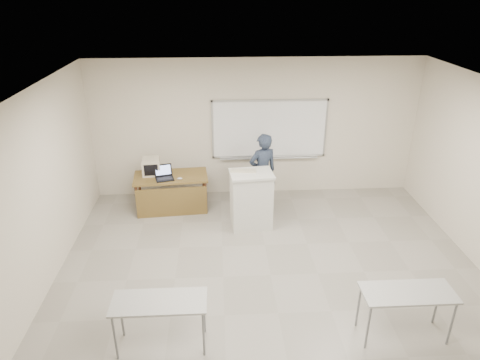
{
  "coord_description": "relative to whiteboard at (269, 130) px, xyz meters",
  "views": [
    {
      "loc": [
        -0.82,
        -4.77,
        4.36
      ],
      "look_at": [
        -0.43,
        2.2,
        1.13
      ],
      "focal_mm": 32.0,
      "sensor_mm": 36.0,
      "label": 1
    }
  ],
  "objects": [
    {
      "name": "floor",
      "position": [
        -0.3,
        -3.97,
        -1.49
      ],
      "size": [
        7.0,
        8.0,
        0.01
      ],
      "primitive_type": "cube",
      "color": "gray",
      "rests_on": "ground"
    },
    {
      "name": "whiteboard",
      "position": [
        0.0,
        0.0,
        0.0
      ],
      "size": [
        2.48,
        0.1,
        1.31
      ],
      "color": "white",
      "rests_on": "floor"
    },
    {
      "name": "student_desks",
      "position": [
        -0.3,
        -5.32,
        -0.81
      ],
      "size": [
        4.4,
        2.2,
        0.73
      ],
      "color": "#AFAEA9",
      "rests_on": "floor"
    },
    {
      "name": "instructor_desk",
      "position": [
        -2.1,
        -0.78,
        -0.93
      ],
      "size": [
        1.49,
        0.75,
        0.75
      ],
      "rotation": [
        0.0,
        0.0,
        0.08
      ],
      "color": "brown",
      "rests_on": "floor"
    },
    {
      "name": "podium",
      "position": [
        -0.5,
        -1.47,
        -0.91
      ],
      "size": [
        0.8,
        0.58,
        1.13
      ],
      "rotation": [
        0.0,
        0.0,
        0.1
      ],
      "color": "silver",
      "rests_on": "floor"
    },
    {
      "name": "crt_monitor",
      "position": [
        -2.5,
        -0.54,
        -0.57
      ],
      "size": [
        0.36,
        0.41,
        0.34
      ],
      "rotation": [
        0.0,
        0.0,
        0.1
      ],
      "color": "#BEB59B",
      "rests_on": "instructor_desk"
    },
    {
      "name": "laptop",
      "position": [
        -2.2,
        -0.79,
        -0.67
      ],
      "size": [
        0.35,
        0.33,
        0.26
      ],
      "rotation": [
        0.0,
        0.0,
        0.26
      ],
      "color": "black",
      "rests_on": "instructor_desk"
    },
    {
      "name": "mouse",
      "position": [
        -1.9,
        -0.87,
        -0.71
      ],
      "size": [
        0.12,
        0.08,
        0.04
      ],
      "primitive_type": "ellipsoid",
      "rotation": [
        0.0,
        0.0,
        0.14
      ],
      "color": "#B6B8BF",
      "rests_on": "instructor_desk"
    },
    {
      "name": "keyboard",
      "position": [
        -0.65,
        -1.39,
        -0.34
      ],
      "size": [
        0.49,
        0.2,
        0.03
      ],
      "primitive_type": "cube",
      "rotation": [
        0.0,
        0.0,
        -0.08
      ],
      "color": "#BEB59B",
      "rests_on": "podium"
    },
    {
      "name": "presenter",
      "position": [
        -0.21,
        -0.77,
        -0.65
      ],
      "size": [
        0.7,
        0.58,
        1.65
      ],
      "primitive_type": "imported",
      "rotation": [
        0.0,
        0.0,
        3.5
      ],
      "color": "black",
      "rests_on": "floor"
    }
  ]
}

